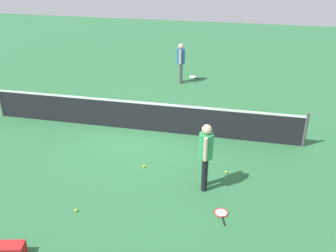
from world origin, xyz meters
TOP-DOWN VIEW (x-y plane):
  - ground_plane at (0.00, 0.00)m, footprint 40.00×40.00m
  - court_net at (0.00, 0.00)m, footprint 10.09×0.09m
  - player_near_side at (2.44, -2.75)m, footprint 0.36×0.53m
  - player_far_side at (0.35, 4.90)m, footprint 0.37×0.53m
  - tennis_racket_near_player at (2.95, -3.67)m, footprint 0.39×0.61m
  - tennis_racket_far_player at (0.77, 5.75)m, footprint 0.57×0.49m
  - tennis_ball_near_player at (2.37, -1.65)m, footprint 0.07×0.07m
  - tennis_ball_by_net at (-0.21, -4.31)m, footprint 0.07×0.07m
  - tennis_ball_midcourt at (0.75, -2.18)m, footprint 0.07×0.07m
  - tennis_ball_baseline at (2.91, -1.99)m, footprint 0.07×0.07m
  - equipment_bag at (-0.92, -5.84)m, footprint 0.84×0.47m

SIDE VIEW (x-z plane):
  - ground_plane at x=0.00m, z-range 0.00..0.00m
  - tennis_racket_near_player at x=2.95m, z-range 0.00..0.03m
  - tennis_racket_far_player at x=0.77m, z-range 0.00..0.03m
  - tennis_ball_near_player at x=2.37m, z-range 0.00..0.07m
  - tennis_ball_by_net at x=-0.21m, z-range 0.00..0.07m
  - tennis_ball_midcourt at x=0.75m, z-range 0.00..0.07m
  - tennis_ball_baseline at x=2.91m, z-range 0.00..0.07m
  - equipment_bag at x=-0.92m, z-range 0.00..0.28m
  - court_net at x=0.00m, z-range -0.03..1.04m
  - player_near_side at x=2.44m, z-range 0.16..1.86m
  - player_far_side at x=0.35m, z-range 0.16..1.86m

